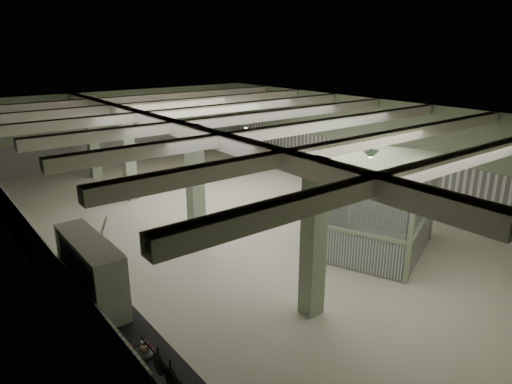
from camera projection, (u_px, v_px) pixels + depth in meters
floor at (243, 214)px, 16.35m from camera, size 20.00×20.00×0.00m
ceiling at (243, 113)px, 15.24m from camera, size 14.00×20.00×0.02m
wall_back at (128, 126)px, 23.31m from camera, size 14.00×0.02×3.60m
wall_left at (24, 208)px, 11.72m from camera, size 0.02×20.00×3.60m
wall_right at (373, 140)px, 19.87m from camera, size 0.02×20.00×3.60m
wainscot_left at (31, 245)px, 12.07m from camera, size 0.05×19.90×1.50m
wainscot_right at (370, 164)px, 20.18m from camera, size 0.05×19.90×1.50m
wainscot_back at (130, 146)px, 23.62m from camera, size 13.90×0.05×1.50m
girder at (176, 128)px, 13.85m from camera, size 0.45×19.90×0.40m
beam_a at (451, 163)px, 9.65m from camera, size 13.90×0.35×0.32m
beam_b at (359, 143)px, 11.53m from camera, size 13.90×0.35×0.32m
beam_c at (293, 129)px, 13.41m from camera, size 13.90×0.35×0.32m
beam_d at (243, 119)px, 15.29m from camera, size 13.90×0.35×0.32m
beam_e at (204, 110)px, 17.17m from camera, size 13.90×0.35×0.32m
beam_f at (172, 104)px, 19.05m from camera, size 13.90×0.35×0.32m
beam_g at (146, 98)px, 20.93m from camera, size 13.90×0.35×0.32m
column_a at (314, 239)px, 9.83m from camera, size 0.42×0.42×3.60m
column_b at (195, 185)px, 13.59m from camera, size 0.42×0.42×3.60m
column_c at (128, 154)px, 17.35m from camera, size 0.42×0.42×3.60m
column_d at (92, 138)px, 20.36m from camera, size 0.42×0.42×3.60m
hook_rail at (159, 359)px, 6.04m from camera, size 0.02×1.20×0.02m
pendant_front at (371, 155)px, 11.94m from camera, size 0.44×0.44×0.22m
pendant_mid at (246, 126)px, 16.07m from camera, size 0.44×0.44×0.22m
pendant_back at (178, 110)px, 19.83m from camera, size 0.44×0.44×0.22m
pitcher_far at (144, 348)px, 7.56m from camera, size 0.23×0.24×0.24m
veg_colander at (141, 350)px, 7.54m from camera, size 0.55×0.55×0.20m
skillet_near at (171, 379)px, 5.98m from camera, size 0.04×0.33×0.33m
skillet_far at (159, 365)px, 6.24m from camera, size 0.04×0.30×0.30m
walkin_cooler at (95, 290)px, 9.15m from camera, size 0.99×2.44×2.23m
guard_booth at (377, 190)px, 12.99m from camera, size 4.28×3.99×2.77m
filing_cabinet at (412, 211)px, 14.60m from camera, size 0.68×0.79×1.44m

